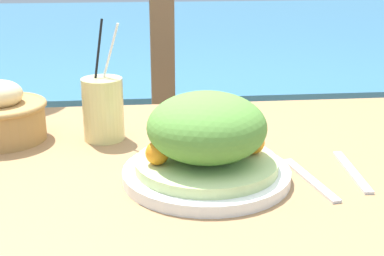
# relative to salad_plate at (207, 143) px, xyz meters

# --- Properties ---
(patio_table) EXTENTS (1.22, 0.74, 0.73)m
(patio_table) POSITION_rel_salad_plate_xyz_m (-0.04, 0.10, -0.17)
(patio_table) COLOR #997047
(patio_table) RESTS_ON ground_plane
(railing_fence) EXTENTS (2.80, 0.08, 1.10)m
(railing_fence) POSITION_rel_salad_plate_xyz_m (-0.04, 0.75, 0.03)
(railing_fence) COLOR brown
(railing_fence) RESTS_ON ground_plane
(sea_backdrop) EXTENTS (12.00, 4.00, 0.53)m
(sea_backdrop) POSITION_rel_salad_plate_xyz_m (-0.04, 3.25, -0.53)
(sea_backdrop) COLOR teal
(sea_backdrop) RESTS_ON ground_plane
(salad_plate) EXTENTS (0.29, 0.29, 0.15)m
(salad_plate) POSITION_rel_salad_plate_xyz_m (0.00, 0.00, 0.00)
(salad_plate) COLOR white
(salad_plate) RESTS_ON patio_table
(drink_glass) EXTENTS (0.08, 0.08, 0.24)m
(drink_glass) POSITION_rel_salad_plate_xyz_m (-0.19, 0.23, -0.00)
(drink_glass) COLOR #DBCC7F
(drink_glass) RESTS_ON patio_table
(bread_basket) EXTENTS (0.19, 0.19, 0.13)m
(bread_basket) POSITION_rel_salad_plate_xyz_m (-0.39, 0.24, -0.01)
(bread_basket) COLOR #AD7F47
(bread_basket) RESTS_ON patio_table
(fork) EXTENTS (0.05, 0.18, 0.00)m
(fork) POSITION_rel_salad_plate_xyz_m (0.18, -0.03, -0.06)
(fork) COLOR silver
(fork) RESTS_ON patio_table
(knife) EXTENTS (0.03, 0.18, 0.00)m
(knife) POSITION_rel_salad_plate_xyz_m (0.26, 0.00, -0.06)
(knife) COLOR silver
(knife) RESTS_ON patio_table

